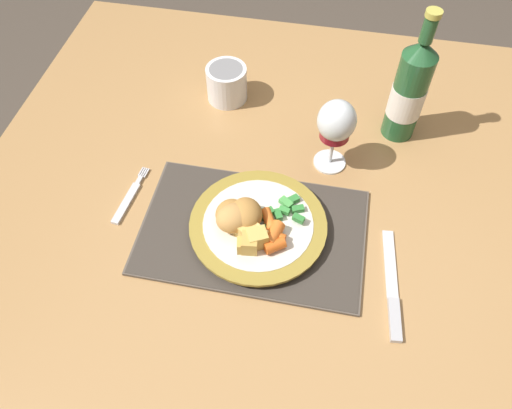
{
  "coord_description": "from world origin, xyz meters",
  "views": [
    {
      "loc": [
        0.06,
        -0.56,
        1.45
      ],
      "look_at": [
        -0.04,
        -0.07,
        0.78
      ],
      "focal_mm": 35.0,
      "sensor_mm": 36.0,
      "label": 1
    }
  ],
  "objects": [
    {
      "name": "ground_plane",
      "position": [
        0.0,
        0.0,
        0.0
      ],
      "size": [
        6.0,
        6.0,
        0.0
      ],
      "primitive_type": "plane",
      "color": "#4C4238"
    },
    {
      "name": "dining_table",
      "position": [
        0.0,
        0.0,
        0.65
      ],
      "size": [
        1.15,
        1.04,
        0.74
      ],
      "color": "#AD7F4C",
      "rests_on": "ground"
    },
    {
      "name": "placemat",
      "position": [
        -0.04,
        -0.1,
        0.74
      ],
      "size": [
        0.38,
        0.24,
        0.01
      ],
      "color": "brown",
      "rests_on": "dining_table"
    },
    {
      "name": "dinner_plate",
      "position": [
        -0.03,
        -0.09,
        0.76
      ],
      "size": [
        0.23,
        0.23,
        0.02
      ],
      "color": "silver",
      "rests_on": "placemat"
    },
    {
      "name": "breaded_croquettes",
      "position": [
        -0.06,
        -0.1,
        0.79
      ],
      "size": [
        0.09,
        0.09,
        0.05
      ],
      "color": "#B77F3D",
      "rests_on": "dinner_plate"
    },
    {
      "name": "green_beans_pile",
      "position": [
        0.0,
        -0.07,
        0.77
      ],
      "size": [
        0.08,
        0.09,
        0.01
      ],
      "color": "#338438",
      "rests_on": "dinner_plate"
    },
    {
      "name": "glazed_carrots",
      "position": [
        -0.0,
        -0.12,
        0.78
      ],
      "size": [
        0.05,
        0.09,
        0.02
      ],
      "color": "orange",
      "rests_on": "dinner_plate"
    },
    {
      "name": "fork",
      "position": [
        -0.27,
        -0.07,
        0.74
      ],
      "size": [
        0.03,
        0.13,
        0.01
      ],
      "color": "silver",
      "rests_on": "dining_table"
    },
    {
      "name": "table_knife",
      "position": [
        0.2,
        -0.17,
        0.74
      ],
      "size": [
        0.04,
        0.2,
        0.01
      ],
      "color": "silver",
      "rests_on": "dining_table"
    },
    {
      "name": "wine_glass",
      "position": [
        0.07,
        0.09,
        0.84
      ],
      "size": [
        0.07,
        0.07,
        0.15
      ],
      "color": "silver",
      "rests_on": "dining_table"
    },
    {
      "name": "bottle",
      "position": [
        0.2,
        0.19,
        0.84
      ],
      "size": [
        0.06,
        0.06,
        0.27
      ],
      "color": "#23562D",
      "rests_on": "dining_table"
    },
    {
      "name": "roast_potatoes",
      "position": [
        -0.03,
        -0.13,
        0.78
      ],
      "size": [
        0.06,
        0.06,
        0.03
      ],
      "color": "gold",
      "rests_on": "dinner_plate"
    },
    {
      "name": "drinking_cup",
      "position": [
        -0.16,
        0.23,
        0.78
      ],
      "size": [
        0.08,
        0.08,
        0.07
      ],
      "color": "white",
      "rests_on": "dining_table"
    }
  ]
}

